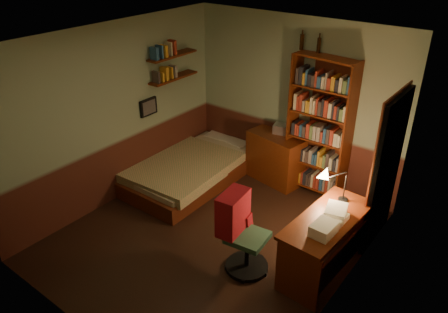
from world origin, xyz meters
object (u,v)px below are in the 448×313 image
Objects in this scene: desk at (325,243)px; desk_lamp at (346,180)px; dresser at (275,158)px; mini_stereo at (282,129)px; office_chair at (248,233)px; bed at (193,161)px; bookshelf at (319,128)px.

desk_lamp reaches higher than desk.
dresser is at bearing 168.00° from desk_lamp.
mini_stereo is 1.88m from desk_lamp.
desk_lamp is 1.32m from office_chair.
office_chair is at bearing -138.06° from desk.
bed is at bearing -163.62° from desk_lamp.
office_chair is at bearing -32.65° from bed.
mini_stereo is 2.31m from office_chair.
mini_stereo is 0.12× the size of bookshelf.
office_chair is at bearing -77.87° from bookshelf.
bookshelf is 1.56× the size of desk.
bed is 2.52× the size of dresser.
dresser is 0.42× the size of bookshelf.
desk is 0.78m from desk_lamp.
mini_stereo is at bearing 137.89° from desk.
desk_lamp is at bearing -22.71° from dresser.
office_chair is (-0.69, -1.03, -0.47)m from desk_lamp.
bed is at bearing -146.08° from bookshelf.
bed is at bearing -133.53° from dresser.
bed is 8.55× the size of mini_stereo.
bookshelf is (0.66, 0.09, 0.67)m from dresser.
office_chair reaches higher than bed.
bed is at bearing -154.22° from mini_stereo.
dresser is at bearing -165.80° from bookshelf.
mini_stereo is at bearing 104.63° from office_chair.
bookshelf reaches higher than mini_stereo.
desk is at bearing -52.15° from bookshelf.
dresser is 0.84× the size of office_chair.
mini_stereo reaches higher than bed.
bed is 1.33m from dresser.
office_chair reaches higher than desk.
mini_stereo is at bearing 89.88° from dresser.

